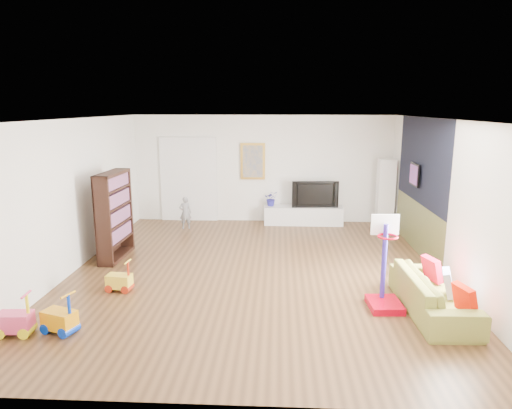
{
  "coord_description": "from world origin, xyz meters",
  "views": [
    {
      "loc": [
        0.42,
        -7.74,
        2.91
      ],
      "look_at": [
        0.0,
        0.4,
        1.15
      ],
      "focal_mm": 32.0,
      "sensor_mm": 36.0,
      "label": 1
    }
  ],
  "objects_px": {
    "basketball_hoop": "(387,264)",
    "sofa": "(433,294)",
    "bookshelf": "(114,216)",
    "media_console": "(303,215)"
  },
  "relations": [
    {
      "from": "basketball_hoop",
      "to": "sofa",
      "type": "bearing_deg",
      "value": -11.11
    },
    {
      "from": "bookshelf",
      "to": "basketball_hoop",
      "type": "height_order",
      "value": "bookshelf"
    },
    {
      "from": "bookshelf",
      "to": "sofa",
      "type": "bearing_deg",
      "value": -19.74
    },
    {
      "from": "media_console",
      "to": "bookshelf",
      "type": "relative_size",
      "value": 1.15
    },
    {
      "from": "media_console",
      "to": "bookshelf",
      "type": "bearing_deg",
      "value": -143.37
    },
    {
      "from": "media_console",
      "to": "basketball_hoop",
      "type": "height_order",
      "value": "basketball_hoop"
    },
    {
      "from": "media_console",
      "to": "sofa",
      "type": "height_order",
      "value": "sofa"
    },
    {
      "from": "bookshelf",
      "to": "sofa",
      "type": "xyz_separation_m",
      "value": [
        5.39,
        -2.16,
        -0.57
      ]
    },
    {
      "from": "sofa",
      "to": "basketball_hoop",
      "type": "bearing_deg",
      "value": 80.28
    },
    {
      "from": "sofa",
      "to": "basketball_hoop",
      "type": "relative_size",
      "value": 1.39
    }
  ]
}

